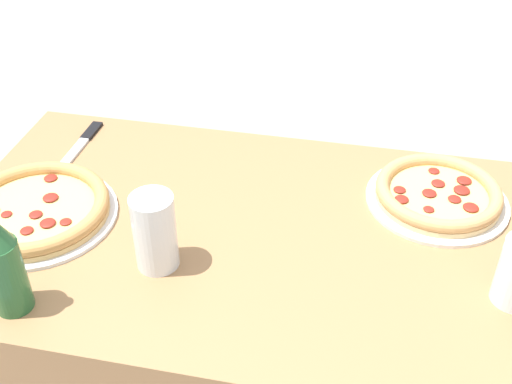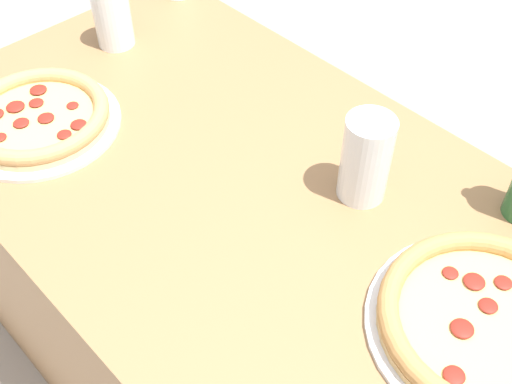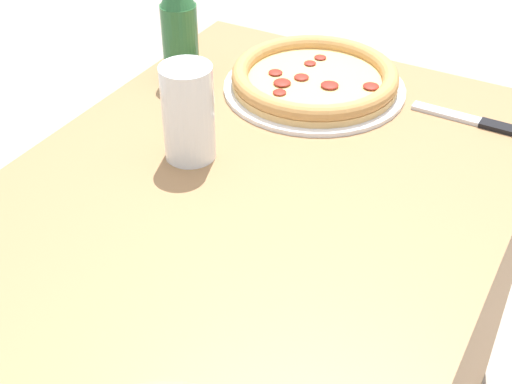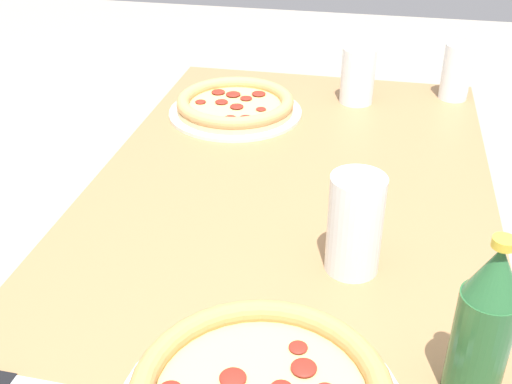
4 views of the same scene
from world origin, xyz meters
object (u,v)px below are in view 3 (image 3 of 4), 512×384
object	(u,v)px
glass_lemonade	(188,116)
knife	(474,121)
beer_bottle	(179,27)
pizza_salami	(315,79)

from	to	relation	value
glass_lemonade	knife	xyz separation A→B (m)	(-0.31, 0.36, -0.07)
beer_bottle	glass_lemonade	bearing A→B (deg)	36.38
pizza_salami	knife	bearing A→B (deg)	95.08
pizza_salami	glass_lemonade	size ratio (longest dim) A/B	2.14
glass_lemonade	knife	size ratio (longest dim) A/B	0.78
pizza_salami	glass_lemonade	bearing A→B (deg)	-15.36
pizza_salami	knife	distance (m)	0.29
beer_bottle	knife	xyz separation A→B (m)	(-0.10, 0.52, -0.10)
pizza_salami	knife	size ratio (longest dim) A/B	1.68
pizza_salami	glass_lemonade	world-z (taller)	glass_lemonade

